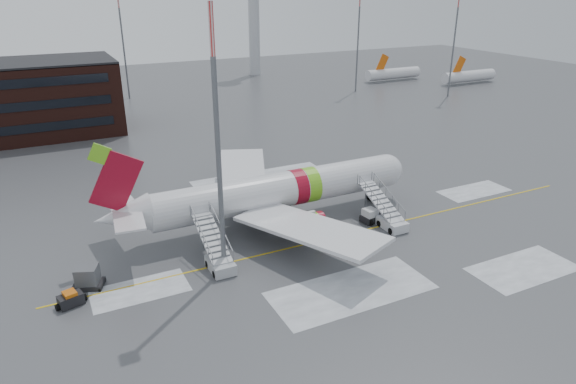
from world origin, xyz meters
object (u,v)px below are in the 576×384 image
airstair_aft (217,256)px  uld_container (88,278)px  airliner (272,192)px  pushback_tug (372,216)px  baggage_tractor (71,300)px  light_mast_near (217,138)px  airstair_fwd (388,217)px

airstair_aft → uld_container: (-11.00, 1.64, -0.14)m
airliner → pushback_tug: airliner is taller
airliner → baggage_tractor: size_ratio=13.77×
baggage_tractor → light_mast_near: 17.55m
pushback_tug → light_mast_near: 21.46m
pushback_tug → uld_container: uld_container is taller
airliner → baggage_tractor: (-21.09, -7.09, -2.88)m
airliner → airstair_aft: airliner is taller
airliner → airstair_fwd: bearing=-31.7°
uld_container → pushback_tug: bearing=-0.0°
airliner → light_mast_near: bearing=-138.0°
airliner → light_mast_near: size_ratio=1.47×
airstair_fwd → pushback_tug: 1.90m
baggage_tractor → uld_container: bearing=53.8°
airstair_aft → light_mast_near: bearing=-66.9°
airstair_fwd → baggage_tractor: airstair_fwd is taller
airstair_aft → pushback_tug: bearing=5.1°
uld_container → light_mast_near: bearing=-12.1°
airstair_fwd → airliner: bearing=148.3°
airstair_fwd → baggage_tractor: size_ratio=3.03×
airstair_fwd → pushback_tug: bearing=119.6°
airstair_fwd → uld_container: bearing=176.9°
uld_container → light_mast_near: light_mast_near is taller
airstair_aft → baggage_tractor: airstair_aft is taller
uld_container → light_mast_near: size_ratio=0.12×
light_mast_near → baggage_tractor: bearing=178.9°
airliner → baggage_tractor: airliner is taller
pushback_tug → baggage_tractor: pushback_tug is taller
airstair_aft → pushback_tug: 18.24m
airstair_fwd → baggage_tractor: 31.70m
baggage_tractor → airliner: bearing=18.6°
uld_container → baggage_tractor: bearing=-126.2°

